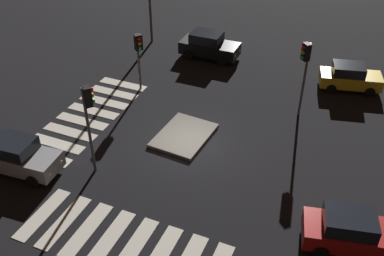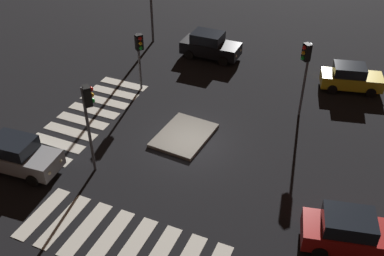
# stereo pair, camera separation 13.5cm
# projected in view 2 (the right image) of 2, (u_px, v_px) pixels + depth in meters

# --- Properties ---
(ground_plane) EXTENTS (80.00, 80.00, 0.00)m
(ground_plane) POSITION_uv_depth(u_px,v_px,m) (192.00, 143.00, 23.68)
(ground_plane) COLOR black
(traffic_island) EXTENTS (3.64, 2.84, 0.18)m
(traffic_island) POSITION_uv_depth(u_px,v_px,m) (184.00, 135.00, 24.11)
(traffic_island) COLOR gray
(traffic_island) RESTS_ON ground
(car_silver) EXTENTS (2.14, 4.12, 1.75)m
(car_silver) POSITION_uv_depth(u_px,v_px,m) (18.00, 155.00, 21.49)
(car_silver) COLOR #9EA0A5
(car_silver) RESTS_ON ground
(car_red) EXTENTS (2.50, 4.18, 1.72)m
(car_red) POSITION_uv_depth(u_px,v_px,m) (351.00, 232.00, 17.56)
(car_red) COLOR red
(car_red) RESTS_ON ground
(car_black) EXTENTS (1.99, 4.22, 1.83)m
(car_black) POSITION_uv_depth(u_px,v_px,m) (210.00, 46.00, 31.52)
(car_black) COLOR black
(car_black) RESTS_ON ground
(car_yellow) EXTENTS (2.44, 4.01, 1.65)m
(car_yellow) POSITION_uv_depth(u_px,v_px,m) (351.00, 78.00, 27.88)
(car_yellow) COLOR gold
(car_yellow) RESTS_ON ground
(traffic_light_south) EXTENTS (0.54, 0.53, 3.75)m
(traffic_light_south) POSITION_uv_depth(u_px,v_px,m) (139.00, 49.00, 26.65)
(traffic_light_south) COLOR #47474C
(traffic_light_south) RESTS_ON ground
(traffic_light_east) EXTENTS (0.53, 0.54, 4.70)m
(traffic_light_east) POSITION_uv_depth(u_px,v_px,m) (88.00, 109.00, 19.91)
(traffic_light_east) COLOR #47474C
(traffic_light_east) RESTS_ON ground
(traffic_light_west) EXTENTS (0.53, 0.54, 4.52)m
(traffic_light_west) POSITION_uv_depth(u_px,v_px,m) (305.00, 63.00, 23.88)
(traffic_light_west) COLOR #47474C
(traffic_light_west) RESTS_ON ground
(crosswalk_near) EXTENTS (8.75, 3.20, 0.02)m
(crosswalk_near) POSITION_uv_depth(u_px,v_px,m) (88.00, 116.00, 25.83)
(crosswalk_near) COLOR silver
(crosswalk_near) RESTS_ON ground
(crosswalk_side) EXTENTS (3.20, 8.75, 0.02)m
(crosswalk_side) POSITION_uv_depth(u_px,v_px,m) (121.00, 242.00, 18.22)
(crosswalk_side) COLOR silver
(crosswalk_side) RESTS_ON ground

